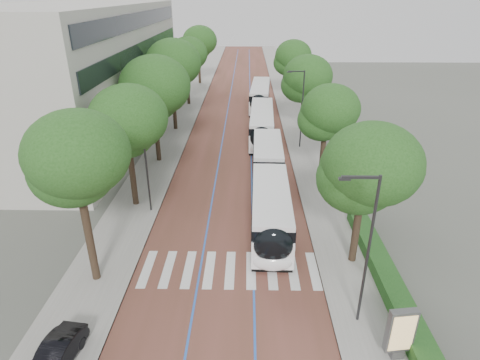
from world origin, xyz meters
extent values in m
plane|color=#51544C|center=(0.00, 0.00, 0.00)|extent=(160.00, 160.00, 0.00)
cube|color=brown|center=(0.00, 40.00, 0.01)|extent=(11.00, 140.00, 0.02)
cube|color=gray|center=(-7.50, 40.00, 0.06)|extent=(4.00, 140.00, 0.12)
cube|color=gray|center=(7.50, 40.00, 0.06)|extent=(4.00, 140.00, 0.12)
cube|color=gray|center=(-5.60, 40.00, 0.06)|extent=(0.20, 140.00, 0.14)
cube|color=gray|center=(5.60, 40.00, 0.06)|extent=(0.20, 140.00, 0.14)
cube|color=silver|center=(-4.80, 1.00, 0.03)|extent=(0.55, 3.60, 0.01)
cube|color=silver|center=(-3.55, 1.00, 0.03)|extent=(0.55, 3.60, 0.01)
cube|color=silver|center=(-2.30, 1.00, 0.03)|extent=(0.55, 3.60, 0.01)
cube|color=silver|center=(-1.05, 1.00, 0.03)|extent=(0.55, 3.60, 0.01)
cube|color=silver|center=(0.20, 1.00, 0.03)|extent=(0.55, 3.60, 0.01)
cube|color=silver|center=(1.45, 1.00, 0.03)|extent=(0.55, 3.60, 0.01)
cube|color=silver|center=(2.70, 1.00, 0.03)|extent=(0.55, 3.60, 0.01)
cube|color=silver|center=(3.95, 1.00, 0.03)|extent=(0.55, 3.60, 0.01)
cube|color=silver|center=(5.20, 1.00, 0.03)|extent=(0.55, 3.60, 0.01)
cube|color=blue|center=(-1.60, 40.00, 0.02)|extent=(0.12, 126.00, 0.01)
cube|color=blue|center=(1.60, 40.00, 0.02)|extent=(0.12, 126.00, 0.01)
cube|color=#B7B3AA|center=(-19.50, 28.00, 7.00)|extent=(18.00, 40.00, 14.00)
cube|color=black|center=(-10.45, 28.00, 3.00)|extent=(0.12, 38.00, 1.60)
cube|color=black|center=(-10.45, 28.00, 6.20)|extent=(0.12, 38.00, 1.60)
cube|color=black|center=(-10.45, 28.00, 9.40)|extent=(0.12, 38.00, 1.60)
cube|color=black|center=(-10.45, 28.00, 12.40)|extent=(0.12, 38.00, 1.60)
cube|color=#174418|center=(9.10, 0.00, 0.52)|extent=(1.20, 14.00, 0.80)
cylinder|color=#2B2C2E|center=(6.80, -3.00, 4.12)|extent=(0.14, 0.14, 8.00)
cube|color=#2B2C2E|center=(6.00, -3.00, 8.02)|extent=(1.70, 0.12, 0.12)
cube|color=#2B2C2E|center=(5.30, -3.00, 7.94)|extent=(0.50, 0.20, 0.10)
cylinder|color=#2B2C2E|center=(6.80, 22.00, 4.12)|extent=(0.14, 0.14, 8.00)
cube|color=#2B2C2E|center=(6.00, 22.00, 8.02)|extent=(1.70, 0.12, 0.12)
cube|color=#2B2C2E|center=(5.30, 22.00, 7.94)|extent=(0.50, 0.20, 0.10)
cylinder|color=#2B2C2E|center=(-6.10, 8.00, 4.12)|extent=(0.14, 0.14, 8.00)
cylinder|color=black|center=(-7.50, 0.00, 2.59)|extent=(0.44, 0.44, 5.19)
ellipsoid|color=#1D4A17|center=(-7.50, 0.00, 7.31)|extent=(5.18, 5.18, 4.41)
cylinder|color=black|center=(-7.50, 9.00, 2.31)|extent=(0.44, 0.44, 4.62)
ellipsoid|color=#1D4A17|center=(-7.50, 9.00, 6.50)|extent=(5.56, 5.56, 4.73)
cylinder|color=black|center=(-7.50, 18.00, 2.43)|extent=(0.44, 0.44, 4.86)
ellipsoid|color=#1D4A17|center=(-7.50, 18.00, 6.84)|extent=(6.45, 6.45, 5.49)
cylinder|color=black|center=(-7.50, 28.00, 2.59)|extent=(0.44, 0.44, 5.18)
ellipsoid|color=#1D4A17|center=(-7.50, 28.00, 7.30)|extent=(6.30, 6.30, 5.36)
cylinder|color=black|center=(-7.50, 40.00, 2.37)|extent=(0.44, 0.44, 4.74)
ellipsoid|color=#1D4A17|center=(-7.50, 40.00, 6.68)|extent=(5.46, 5.46, 4.64)
cylinder|color=black|center=(-7.50, 55.00, 2.43)|extent=(0.44, 0.44, 4.86)
ellipsoid|color=#1D4A17|center=(-7.50, 55.00, 6.85)|extent=(6.04, 6.04, 5.13)
cylinder|color=black|center=(7.70, 2.00, 2.14)|extent=(0.44, 0.44, 4.28)
ellipsoid|color=#1D4A17|center=(7.70, 2.00, 6.03)|extent=(5.45, 5.45, 4.63)
cylinder|color=black|center=(7.70, 14.00, 2.08)|extent=(0.44, 0.44, 4.16)
ellipsoid|color=#1D4A17|center=(7.70, 14.00, 5.87)|extent=(4.78, 4.78, 4.07)
cylinder|color=black|center=(7.70, 28.00, 2.09)|extent=(0.44, 0.44, 4.18)
ellipsoid|color=#1D4A17|center=(7.70, 28.00, 5.89)|extent=(5.62, 5.62, 4.77)
cylinder|color=black|center=(7.70, 44.00, 2.10)|extent=(0.44, 0.44, 4.20)
ellipsoid|color=#1D4A17|center=(7.70, 44.00, 5.91)|extent=(5.47, 5.47, 4.65)
cylinder|color=black|center=(2.91, 10.40, 1.77)|extent=(2.32, 0.95, 2.30)
cube|color=white|center=(2.80, 5.27, 1.26)|extent=(2.70, 9.41, 1.82)
cube|color=black|center=(2.80, 5.27, 2.40)|extent=(2.74, 9.23, 0.97)
cube|color=silver|center=(2.80, 5.27, 3.04)|extent=(2.65, 9.22, 0.31)
cube|color=black|center=(2.80, 5.27, 0.17)|extent=(2.64, 9.04, 0.35)
cube|color=white|center=(3.00, 14.72, 1.26)|extent=(2.67, 7.79, 1.82)
cube|color=black|center=(3.00, 14.72, 2.40)|extent=(2.70, 7.64, 0.97)
cube|color=silver|center=(3.00, 14.72, 3.04)|extent=(2.61, 7.64, 0.31)
cube|color=black|center=(3.00, 14.72, 0.17)|extent=(2.61, 7.48, 0.35)
ellipsoid|color=black|center=(2.70, 0.74, 2.00)|extent=(2.37, 1.15, 2.28)
ellipsoid|color=white|center=(2.70, 0.69, 0.86)|extent=(2.37, 1.05, 1.14)
cylinder|color=black|center=(1.62, 3.02, 0.50)|extent=(0.32, 1.01, 1.00)
cylinder|color=black|center=(3.88, 2.97, 0.50)|extent=(0.32, 1.01, 1.00)
cylinder|color=black|center=(1.91, 16.41, 0.50)|extent=(0.32, 1.01, 1.00)
cylinder|color=black|center=(4.17, 16.36, 0.50)|extent=(0.32, 1.01, 1.00)
cylinder|color=black|center=(1.73, 8.37, 0.50)|extent=(0.32, 1.01, 1.00)
cylinder|color=black|center=(3.99, 8.33, 0.50)|extent=(0.32, 1.01, 1.00)
cube|color=white|center=(2.81, 25.22, 1.26)|extent=(2.95, 12.09, 1.82)
cube|color=black|center=(2.81, 25.22, 2.40)|extent=(2.98, 11.85, 0.97)
cube|color=silver|center=(2.81, 25.22, 3.04)|extent=(2.89, 11.84, 0.31)
cube|color=black|center=(2.81, 25.22, 0.17)|extent=(2.88, 11.60, 0.35)
ellipsoid|color=black|center=(2.59, 19.37, 2.00)|extent=(2.39, 1.19, 2.28)
ellipsoid|color=white|center=(2.58, 19.32, 0.86)|extent=(2.39, 1.09, 1.14)
cylinder|color=black|center=(1.54, 21.67, 0.50)|extent=(0.34, 1.01, 1.00)
cylinder|color=black|center=(3.80, 21.58, 0.50)|extent=(0.34, 1.01, 1.00)
cylinder|color=black|center=(1.82, 29.06, 0.50)|extent=(0.34, 1.01, 1.00)
cylinder|color=black|center=(4.08, 28.98, 0.50)|extent=(0.34, 1.01, 1.00)
cube|color=white|center=(3.01, 38.82, 1.26)|extent=(3.29, 12.14, 1.82)
cube|color=black|center=(3.01, 38.82, 2.40)|extent=(3.32, 11.90, 0.97)
cube|color=silver|center=(3.01, 38.82, 3.04)|extent=(3.23, 11.90, 0.31)
cube|color=black|center=(3.01, 38.82, 0.17)|extent=(3.21, 11.66, 0.35)
ellipsoid|color=black|center=(2.62, 32.98, 2.00)|extent=(2.42, 1.25, 2.28)
ellipsoid|color=white|center=(2.62, 32.93, 0.86)|extent=(2.41, 1.15, 1.14)
cylinder|color=black|center=(1.64, 35.30, 0.50)|extent=(0.37, 1.02, 1.00)
cylinder|color=black|center=(3.90, 35.15, 0.50)|extent=(0.37, 1.02, 1.00)
cylinder|color=black|center=(2.14, 42.68, 0.50)|extent=(0.37, 1.02, 1.00)
cylinder|color=black|center=(4.39, 42.53, 0.50)|extent=(0.37, 1.02, 1.00)
cube|color=#59595B|center=(7.98, -5.21, 0.32)|extent=(0.65, 0.56, 0.39)
cube|color=#59595B|center=(7.98, -5.21, 1.63)|extent=(1.30, 0.51, 2.24)
cube|color=tan|center=(8.00, -5.39, 1.63)|extent=(1.07, 0.16, 1.95)
imported|color=black|center=(-7.15, -6.05, 0.72)|extent=(1.75, 3.75, 1.19)
camera|label=1|loc=(1.14, -18.45, 15.11)|focal=30.00mm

